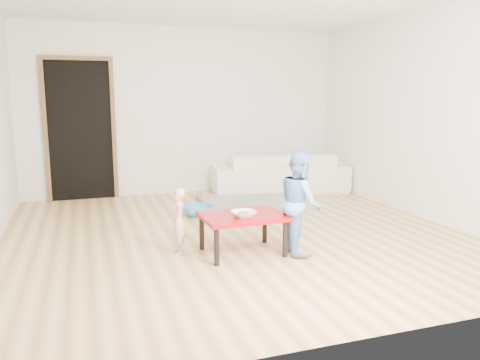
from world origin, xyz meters
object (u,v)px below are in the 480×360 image
red_table (242,234)px  child_blue (300,202)px  bowl (244,214)px  sofa (279,172)px  child_pink (178,222)px  basin (198,211)px

red_table → child_blue: 0.64m
child_blue → red_table: bearing=83.7°
bowl → red_table: bearing=77.2°
sofa → child_pink: child_pink is taller
child_pink → basin: bearing=165.7°
red_table → child_blue: size_ratio=0.78×
sofa → child_blue: child_blue is taller
child_pink → sofa: bearing=146.0°
bowl → child_blue: 0.58m
red_table → child_blue: child_blue is taller
child_pink → basin: size_ratio=1.60×
red_table → child_pink: size_ratio=1.21×
child_pink → basin: (0.54, 1.42, -0.26)m
red_table → bowl: bearing=-102.8°
red_table → basin: red_table is taller
bowl → child_pink: bearing=154.1°
child_blue → basin: size_ratio=2.48×
bowl → child_blue: (0.57, -0.04, 0.08)m
sofa → bowl: 3.23m
child_pink → basin: child_pink is taller
sofa → child_blue: 3.04m
red_table → sofa: bearing=60.1°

